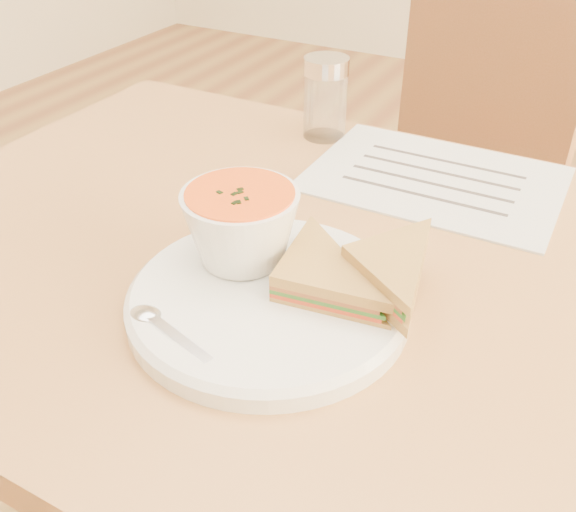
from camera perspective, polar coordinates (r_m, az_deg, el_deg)
The scene contains 9 objects.
dining_table at distance 0.94m, azimuth 1.39°, elevation -19.01°, with size 1.00×0.70×0.75m, color brown, non-canonical shape.
chair_far at distance 1.36m, azimuth 11.90°, elevation 3.49°, with size 0.40×0.40×0.89m, color brown, non-canonical shape.
plate at distance 0.60m, azimuth -1.75°, elevation -3.99°, with size 0.26×0.26×0.02m, color white, non-canonical shape.
soup_bowl at distance 0.62m, azimuth -4.15°, elevation 2.36°, with size 0.11×0.11×0.08m, color white, non-canonical shape.
sandwich_half_a at distance 0.57m, azimuth -1.68°, elevation -3.19°, with size 0.11×0.11×0.03m, color #C09543, non-canonical shape.
sandwich_half_b at distance 0.59m, azimuth 4.71°, elevation -0.35°, with size 0.10×0.10×0.03m, color #C09543, non-canonical shape.
spoon at distance 0.55m, azimuth -9.69°, elevation -7.30°, with size 0.16×0.03×0.01m, color silver, non-canonical shape.
paper_menu at distance 0.84m, azimuth 12.88°, elevation 6.73°, with size 0.31×0.23×0.00m, color white, non-canonical shape.
condiment_shaker at distance 0.93m, azimuth 3.34°, elevation 13.84°, with size 0.06×0.06×0.11m, color silver, non-canonical shape.
Camera 1 is at (0.25, -0.50, 1.13)m, focal length 40.00 mm.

